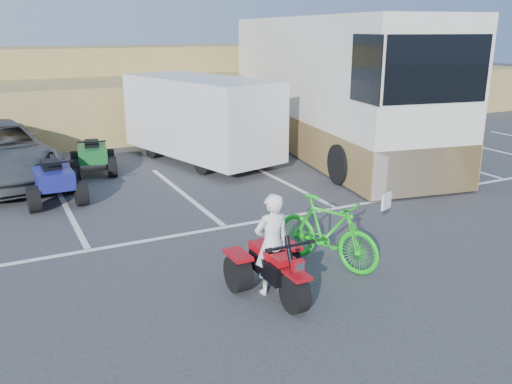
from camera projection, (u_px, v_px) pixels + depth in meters
name	position (u px, v px, depth m)	size (l,w,h in m)	color
ground	(284.00, 273.00, 8.89)	(100.00, 100.00, 0.00)	#343436
parking_stripes	(231.00, 199.00, 12.74)	(28.00, 5.16, 0.01)	white
grass_embankment	(95.00, 91.00, 21.73)	(40.00, 8.50, 3.10)	olive
red_trike_atv	(276.00, 296.00, 8.13)	(1.14, 1.52, 0.99)	#A00910
rider	(272.00, 244.00, 8.03)	(0.57, 0.37, 1.57)	white
green_dirt_bike	(327.00, 232.00, 9.04)	(0.56, 1.98, 1.19)	#14BF19
cargo_trailer	(201.00, 117.00, 16.04)	(3.40, 5.68, 2.48)	silver
rv_motorhome	(328.00, 95.00, 17.54)	(4.81, 11.83, 4.14)	silver
quad_atv_blue	(55.00, 202.00, 12.54)	(1.25, 1.68, 1.09)	navy
quad_atv_green	(94.00, 173.00, 15.01)	(1.18, 1.58, 1.04)	#145B22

